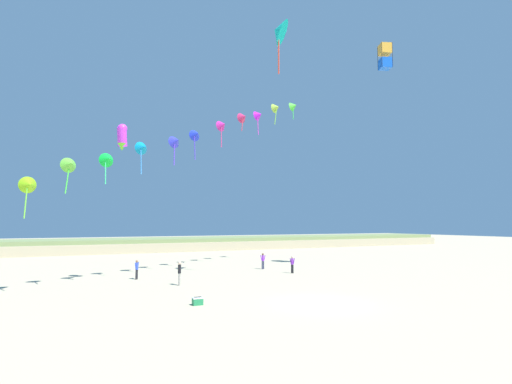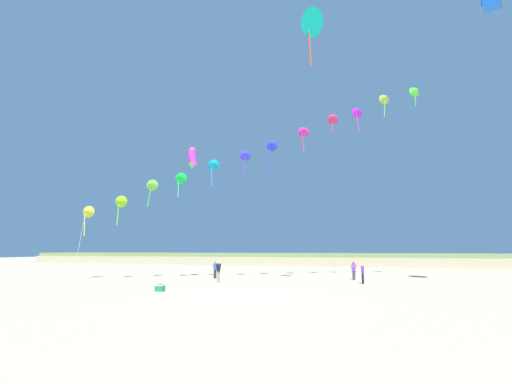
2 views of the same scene
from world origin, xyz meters
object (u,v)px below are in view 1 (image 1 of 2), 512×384
(large_kite_mid_trail, at_px, (385,57))
(beach_cooler, at_px, (198,301))
(person_far_left, at_px, (263,260))
(person_near_right, at_px, (292,263))
(person_mid_center, at_px, (179,272))
(person_near_left, at_px, (137,268))
(large_kite_low_lead, at_px, (279,32))
(large_kite_high_solo, at_px, (122,136))

(large_kite_mid_trail, relative_size, beach_cooler, 4.48)
(person_far_left, height_order, beach_cooler, person_far_left)
(person_near_right, relative_size, person_mid_center, 0.90)
(person_near_left, height_order, large_kite_mid_trail, large_kite_mid_trail)
(person_mid_center, bearing_deg, beach_cooler, -96.88)
(person_mid_center, relative_size, large_kite_mid_trail, 0.68)
(beach_cooler, bearing_deg, person_far_left, 51.58)
(person_near_right, xyz_separation_m, large_kite_low_lead, (-3.25, -3.47, 19.98))
(person_far_left, distance_m, large_kite_low_lead, 21.45)
(person_near_left, distance_m, person_near_right, 13.80)
(person_near_left, xyz_separation_m, large_kite_mid_trail, (23.75, -3.96, 20.82))
(person_far_left, bearing_deg, person_near_right, -76.00)
(person_near_right, height_order, large_kite_mid_trail, large_kite_mid_trail)
(large_kite_mid_trail, bearing_deg, large_kite_high_solo, 175.61)
(person_near_right, height_order, person_mid_center, person_mid_center)
(person_far_left, relative_size, beach_cooler, 2.78)
(person_near_left, height_order, beach_cooler, person_near_left)
(person_far_left, bearing_deg, large_kite_high_solo, -164.14)
(person_near_right, bearing_deg, large_kite_mid_trail, -10.96)
(person_far_left, relative_size, large_kite_low_lead, 0.33)
(large_kite_high_solo, bearing_deg, person_near_right, 0.02)
(beach_cooler, bearing_deg, person_near_right, 39.48)
(person_near_left, distance_m, large_kite_mid_trail, 31.84)
(person_far_left, bearing_deg, person_mid_center, -147.01)
(person_near_left, height_order, large_kite_high_solo, large_kite_high_solo)
(large_kite_high_solo, bearing_deg, large_kite_low_lead, -16.00)
(person_mid_center, distance_m, large_kite_low_lead, 21.46)
(person_far_left, xyz_separation_m, large_kite_high_solo, (-14.30, -4.06, 10.46))
(person_far_left, bearing_deg, person_near_left, -170.79)
(person_near_right, relative_size, large_kite_high_solo, 0.74)
(large_kite_mid_trail, xyz_separation_m, beach_cooler, (-22.30, -8.09, -21.53))
(person_near_left, relative_size, large_kite_low_lead, 0.32)
(person_near_right, relative_size, large_kite_low_lead, 0.32)
(person_mid_center, distance_m, person_far_left, 12.27)
(person_mid_center, bearing_deg, large_kite_mid_trail, 1.79)
(person_near_left, relative_size, person_far_left, 0.99)
(person_near_right, distance_m, large_kite_low_lead, 20.54)
(person_near_left, height_order, large_kite_low_lead, large_kite_low_lead)
(person_near_left, bearing_deg, beach_cooler, -83.12)
(large_kite_low_lead, bearing_deg, person_mid_center, 174.04)
(large_kite_mid_trail, bearing_deg, large_kite_low_lead, -173.55)
(person_near_left, xyz_separation_m, person_mid_center, (2.35, -4.63, 0.10))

